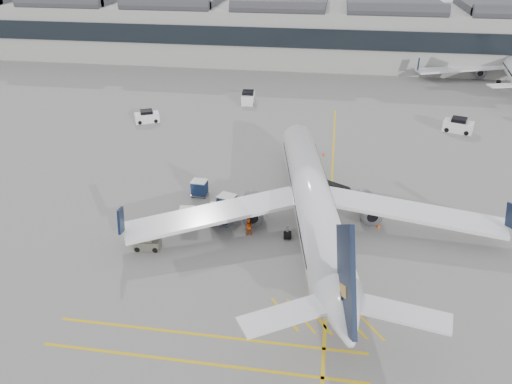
# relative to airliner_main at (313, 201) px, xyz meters

# --- Properties ---
(ground) EXTENTS (220.00, 220.00, 0.00)m
(ground) POSITION_rel_airliner_main_xyz_m (-8.26, -5.20, -2.97)
(ground) COLOR gray
(ground) RESTS_ON ground
(terminal) EXTENTS (200.00, 20.45, 12.40)m
(terminal) POSITION_rel_airliner_main_xyz_m (-8.26, 66.72, 3.17)
(terminal) COLOR #9E9E99
(terminal) RESTS_ON ground
(apron_markings) EXTENTS (0.25, 60.00, 0.01)m
(apron_markings) POSITION_rel_airliner_main_xyz_m (1.74, 4.80, -2.96)
(apron_markings) COLOR gold
(apron_markings) RESTS_ON ground
(airliner_main) EXTENTS (34.23, 37.71, 10.10)m
(airliner_main) POSITION_rel_airliner_main_xyz_m (0.00, 0.00, 0.00)
(airliner_main) COLOR white
(airliner_main) RESTS_ON ground
(belt_loader) EXTENTS (5.36, 2.69, 2.12)m
(belt_loader) POSITION_rel_airliner_main_xyz_m (0.74, 6.53, -2.35)
(belt_loader) COLOR silver
(belt_loader) RESTS_ON ground
(baggage_cart_a) EXTENTS (2.10, 1.90, 1.84)m
(baggage_cart_a) POSITION_rel_airliner_main_xyz_m (-8.50, 1.78, -1.98)
(baggage_cart_a) COLOR gray
(baggage_cart_a) RESTS_ON ground
(baggage_cart_b) EXTENTS (1.65, 1.40, 1.62)m
(baggage_cart_b) POSITION_rel_airliner_main_xyz_m (-11.82, -0.95, -2.10)
(baggage_cart_b) COLOR gray
(baggage_cart_b) RESTS_ON ground
(baggage_cart_c) EXTENTS (1.77, 1.50, 1.75)m
(baggage_cart_c) POSITION_rel_airliner_main_xyz_m (-12.06, 4.68, -2.03)
(baggage_cart_c) COLOR gray
(baggage_cart_c) RESTS_ON ground
(baggage_cart_d) EXTENTS (1.97, 1.67, 1.95)m
(baggage_cart_d) POSITION_rel_airliner_main_xyz_m (-8.80, -0.49, -1.92)
(baggage_cart_d) COLOR gray
(baggage_cart_d) RESTS_ON ground
(ramp_agent_a) EXTENTS (0.69, 0.57, 1.62)m
(ramp_agent_a) POSITION_rel_airliner_main_xyz_m (-5.80, 2.39, -2.16)
(ramp_agent_a) COLOR #FC410D
(ramp_agent_a) RESTS_ON ground
(ramp_agent_b) EXTENTS (0.99, 0.92, 1.63)m
(ramp_agent_b) POSITION_rel_airliner_main_xyz_m (-5.73, -1.94, -2.15)
(ramp_agent_b) COLOR #F1500C
(ramp_agent_b) RESTS_ON ground
(pushback_tug) EXTENTS (2.33, 1.57, 1.24)m
(pushback_tug) POSITION_rel_airliner_main_xyz_m (-14.15, -5.57, -2.41)
(pushback_tug) COLOR #525246
(pushback_tug) RESTS_ON ground
(safety_cone_nose) EXTENTS (0.34, 0.34, 0.48)m
(safety_cone_nose) POSITION_rel_airliner_main_xyz_m (0.58, 17.24, -2.73)
(safety_cone_nose) COLOR #F24C0A
(safety_cone_nose) RESTS_ON ground
(safety_cone_engine) EXTENTS (0.32, 0.32, 0.45)m
(safety_cone_engine) POSITION_rel_airliner_main_xyz_m (6.31, 1.12, -2.74)
(safety_cone_engine) COLOR #F24C0A
(safety_cone_engine) RESTS_ON ground
(service_van_left) EXTENTS (3.83, 3.02, 1.76)m
(service_van_left) POSITION_rel_airliner_main_xyz_m (-25.32, 25.38, -2.18)
(service_van_left) COLOR white
(service_van_left) RESTS_ON ground
(service_van_mid) EXTENTS (2.19, 3.93, 1.95)m
(service_van_mid) POSITION_rel_airliner_main_xyz_m (-12.26, 36.44, -2.10)
(service_van_mid) COLOR white
(service_van_mid) RESTS_ON ground
(service_van_right) EXTENTS (4.30, 3.10, 1.99)m
(service_van_right) POSITION_rel_airliner_main_xyz_m (18.64, 28.29, -2.08)
(service_van_right) COLOR white
(service_van_right) RESTS_ON ground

